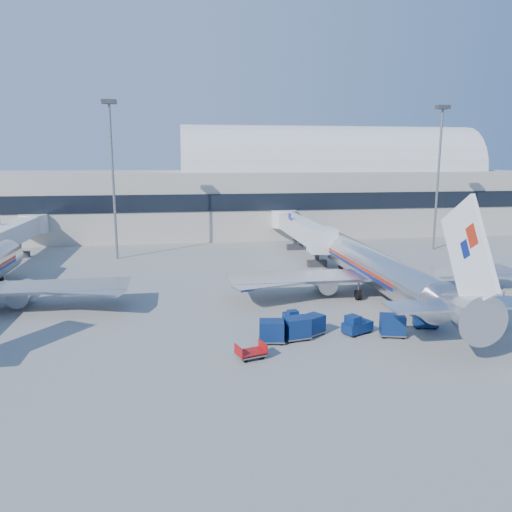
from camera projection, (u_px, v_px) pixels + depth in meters
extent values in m
plane|color=gray|center=(297.00, 313.00, 47.61)|extent=(260.00, 260.00, 0.00)
cube|color=#B2AA9E|center=(105.00, 203.00, 96.92)|extent=(170.00, 28.00, 12.00)
cube|color=black|center=(93.00, 204.00, 83.20)|extent=(170.00, 0.40, 3.00)
cylinder|color=silver|center=(329.00, 171.00, 102.62)|extent=(60.00, 18.00, 18.00)
cylinder|color=silver|center=(374.00, 267.00, 54.39)|extent=(3.80, 28.00, 3.80)
sphere|color=silver|center=(334.00, 245.00, 67.96)|extent=(3.72, 3.72, 3.72)
cone|color=silver|center=(460.00, 309.00, 37.83)|extent=(3.80, 6.00, 3.80)
cube|color=#B3230D|center=(370.00, 263.00, 55.31)|extent=(3.85, 20.16, 0.32)
cube|color=navy|center=(370.00, 266.00, 55.38)|extent=(3.85, 20.16, 0.32)
cube|color=white|center=(469.00, 254.00, 36.50)|extent=(0.35, 7.79, 8.74)
cube|color=silver|center=(457.00, 305.00, 38.28)|extent=(11.00, 3.00, 0.18)
cube|color=silver|center=(377.00, 274.00, 53.54)|extent=(32.00, 5.00, 0.28)
cylinder|color=#B7B7BC|center=(323.00, 282.00, 54.33)|extent=(2.10, 3.80, 2.10)
cylinder|color=#B7B7BC|center=(418.00, 278.00, 56.01)|extent=(2.10, 3.80, 2.10)
cylinder|color=black|center=(341.00, 267.00, 65.52)|extent=(0.40, 0.90, 0.90)
sphere|color=silver|center=(7.00, 254.00, 61.55)|extent=(3.72, 3.72, 3.72)
cylinder|color=#B7B7BC|center=(23.00, 293.00, 49.61)|extent=(2.10, 3.80, 2.10)
cylinder|color=black|center=(1.00, 279.00, 59.12)|extent=(0.40, 0.90, 0.90)
cube|color=silver|center=(300.00, 228.00, 77.07)|extent=(2.70, 24.00, 2.70)
cube|color=silver|center=(322.00, 240.00, 65.25)|extent=(3.40, 3.20, 3.20)
cylinder|color=silver|center=(284.00, 219.00, 88.22)|extent=(4.40, 4.40, 3.00)
cube|color=#2D2D30|center=(317.00, 254.00, 67.81)|extent=(0.50, 0.50, 3.00)
cube|color=#2D2D30|center=(317.00, 263.00, 68.07)|extent=(2.60, 1.00, 0.90)
cube|color=#2D2D30|center=(295.00, 239.00, 80.41)|extent=(0.50, 0.50, 3.00)
cube|color=#2D2D30|center=(295.00, 247.00, 80.67)|extent=(2.60, 1.00, 0.90)
cube|color=navy|center=(290.00, 216.00, 76.48)|extent=(0.12, 1.40, 0.90)
cube|color=silver|center=(11.00, 234.00, 70.67)|extent=(2.70, 24.00, 2.70)
cylinder|color=silver|center=(34.00, 224.00, 81.82)|extent=(4.40, 4.40, 3.00)
cube|color=#2D2D30|center=(19.00, 246.00, 74.00)|extent=(0.50, 0.50, 3.00)
cube|color=#2D2D30|center=(20.00, 255.00, 74.26)|extent=(2.60, 1.00, 0.90)
cylinder|color=slate|center=(113.00, 183.00, 71.52)|extent=(0.36, 0.36, 22.00)
cube|color=#2D2D30|center=(109.00, 102.00, 69.34)|extent=(2.00, 1.20, 0.60)
cylinder|color=slate|center=(438.00, 181.00, 79.14)|extent=(0.36, 0.36, 22.00)
cube|color=#2D2D30|center=(443.00, 107.00, 76.96)|extent=(2.00, 1.20, 0.60)
cube|color=#9E9E96|center=(460.00, 295.00, 52.20)|extent=(3.00, 0.55, 0.90)
cube|color=#9E9E96|center=(489.00, 294.00, 52.71)|extent=(3.00, 0.55, 0.90)
cube|color=#0A1F4E|center=(357.00, 327.00, 42.02)|extent=(2.85, 2.26, 0.83)
cube|color=#0A1F4E|center=(353.00, 320.00, 41.58)|extent=(1.38, 1.43, 0.78)
cylinder|color=black|center=(360.00, 326.00, 42.98)|extent=(0.67, 0.49, 0.62)
cube|color=#0A1F4E|center=(425.00, 322.00, 43.52)|extent=(2.21, 1.46, 0.66)
cube|color=#0A1F4E|center=(421.00, 316.00, 43.45)|extent=(0.98, 1.04, 0.62)
cylinder|color=black|center=(432.00, 324.00, 43.90)|extent=(0.53, 0.30, 0.49)
cube|color=#0A1F4E|center=(291.00, 318.00, 44.65)|extent=(1.24, 2.15, 0.67)
cube|color=#0A1F4E|center=(293.00, 314.00, 44.13)|extent=(0.97, 0.89, 0.62)
cylinder|color=black|center=(284.00, 319.00, 45.27)|extent=(0.25, 0.52, 0.50)
cube|color=#0A1F4E|center=(312.00, 324.00, 41.71)|extent=(2.29, 2.16, 1.46)
cube|color=slate|center=(312.00, 332.00, 41.85)|extent=(2.40, 2.26, 0.10)
cylinder|color=black|center=(313.00, 329.00, 42.72)|extent=(0.43, 0.35, 0.40)
cube|color=#0A1F4E|center=(297.00, 327.00, 40.59)|extent=(2.25, 1.90, 1.60)
cube|color=slate|center=(296.00, 337.00, 40.75)|extent=(2.37, 1.97, 0.11)
cylinder|color=black|center=(302.00, 333.00, 41.57)|extent=(0.47, 0.26, 0.44)
cube|color=#0A1F4E|center=(272.00, 330.00, 39.89)|extent=(2.19, 1.84, 1.58)
cube|color=slate|center=(272.00, 340.00, 40.04)|extent=(2.31, 1.91, 0.11)
cylinder|color=black|center=(281.00, 337.00, 40.63)|extent=(0.46, 0.24, 0.44)
cube|color=#0A1F4E|center=(392.00, 324.00, 41.32)|extent=(2.29, 1.98, 1.58)
cube|color=slate|center=(392.00, 333.00, 41.47)|extent=(2.41, 2.06, 0.11)
cylinder|color=black|center=(400.00, 332.00, 41.99)|extent=(0.47, 0.28, 0.44)
cube|color=#0A1F4E|center=(493.00, 314.00, 44.07)|extent=(2.36, 2.15, 1.54)
cube|color=slate|center=(492.00, 323.00, 44.22)|extent=(2.48, 2.25, 0.11)
cylinder|color=black|center=(500.00, 322.00, 44.58)|extent=(0.46, 0.33, 0.43)
cube|color=slate|center=(251.00, 354.00, 36.82)|extent=(2.41, 1.97, 0.11)
cube|color=#990D10|center=(251.00, 352.00, 36.78)|extent=(2.43, 2.01, 0.08)
cylinder|color=black|center=(256.00, 352.00, 37.59)|extent=(0.41, 0.26, 0.38)
imported|color=#E5FF1A|center=(491.00, 325.00, 41.28)|extent=(0.75, 0.85, 1.96)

